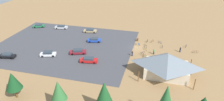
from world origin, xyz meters
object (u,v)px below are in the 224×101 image
Objects in this scene: pine_midwest at (13,81)px; bicycle_yellow_lone_west at (138,45)px; pine_far_west at (104,92)px; visitor_by_pavilion at (154,51)px; bicycle_orange_lone_east at (152,41)px; car_silver_second_row at (61,27)px; trash_bin at (138,40)px; bicycle_yellow_yard_left at (145,49)px; bicycle_silver_mid_cluster at (147,41)px; visitor_at_bikes at (180,49)px; bicycle_green_near_porch at (144,56)px; bicycle_white_yard_right at (186,46)px; pine_mideast at (58,90)px; car_black_near_entry at (7,56)px; bicycle_teal_trailside at (162,46)px; bicycle_purple_yard_center at (142,53)px; car_red_inner_stall at (89,60)px; pine_center at (166,99)px; bike_pavilion at (167,63)px; bicycle_blue_by_bin at (160,42)px; lot_sign at (139,45)px; car_tan_by_curb at (90,31)px; car_green_front_row at (39,26)px; visitor_near_lot at (132,53)px; car_white_end_stall at (48,54)px; bicycle_red_edge_north at (195,52)px; car_blue_aisle_side at (94,40)px; bicycle_black_yard_front at (145,46)px; car_maroon_mid_lot at (78,51)px.

pine_midwest is 3.57× the size of bicycle_yellow_lone_west.
visitor_by_pavilion is at bearing -105.85° from pine_far_west.
car_silver_second_row reaches higher than bicycle_orange_lone_east.
trash_bin is 0.65× the size of bicycle_yellow_yard_left.
trash_bin is 0.53× the size of bicycle_yellow_lone_west.
visitor_at_bikes is at bearing 155.42° from bicycle_silver_mid_cluster.
bicycle_green_near_porch is 0.99× the size of bicycle_white_yard_right.
trash_bin is 0.13× the size of pine_far_west.
pine_midwest is 0.85× the size of pine_far_west.
pine_mideast is 1.43× the size of car_black_near_entry.
trash_bin is 0.51× the size of bicycle_silver_mid_cluster.
bicycle_silver_mid_cluster is 8.36m from visitor_by_pavilion.
bicycle_teal_trailside is at bearing -176.91° from bicycle_yellow_lone_west.
car_red_inner_stall is (13.57, 8.33, 0.35)m from bicycle_purple_yard_center.
car_red_inner_stall is 19.04m from visitor_by_pavilion.
pine_midwest is at bearing 1.25° from pine_center.
bike_pavilion is 7.38× the size of bicycle_yellow_lone_west.
bicycle_teal_trailside is at bearing 106.87° from bicycle_blue_by_bin.
bicycle_yellow_lone_west is at bearing -76.22° from lot_sign.
pine_mideast is (19.11, 1.53, -0.75)m from pine_center.
car_tan_by_curb is at bearing -78.37° from pine_mideast.
trash_bin is at bearing -3.53° from bicycle_white_yard_right.
visitor_near_lot is at bearing 160.52° from car_green_front_row.
pine_far_west is at bearing 84.46° from lot_sign.
pine_midwest is 42.89m from bicycle_orange_lone_east.
car_white_end_stall is (2.89, -17.50, -3.37)m from pine_midwest.
bicycle_orange_lone_east is 4.63m from bicycle_teal_trailside.
car_green_front_row reaches higher than bicycle_silver_mid_cluster.
pine_center reaches higher than bicycle_white_yard_right.
pine_mideast reaches higher than bicycle_silver_mid_cluster.
bicycle_teal_trailside is at bearing -137.36° from visitor_near_lot.
bicycle_green_near_porch is at bearing -101.66° from pine_far_west.
pine_center is 31.68m from bicycle_yellow_lone_west.
visitor_by_pavilion reaches higher than bicycle_orange_lone_east.
car_blue_aisle_side is (31.42, 0.07, 0.37)m from bicycle_red_edge_north.
bicycle_green_near_porch is 1.22× the size of bicycle_yellow_yard_left.
car_tan_by_curb reaches higher than bicycle_black_yard_front.
trash_bin is at bearing -62.66° from bike_pavilion.
trash_bin reaches higher than bicycle_yellow_lone_west.
bicycle_orange_lone_east is 1.65m from bicycle_silver_mid_cluster.
bicycle_yellow_yard_left is at bearing -86.78° from bicycle_green_near_porch.
lot_sign is 0.36× the size of pine_midwest.
car_maroon_mid_lot is at bearing 97.64° from car_tan_by_curb.
bicycle_blue_by_bin is 2.45m from bicycle_orange_lone_east.
bicycle_yellow_yard_left is (14.60, 1.79, 0.01)m from bicycle_red_edge_north.
pine_mideast is 10.58m from pine_midwest.
pine_far_west is 32.37m from car_blue_aisle_side.
pine_far_west reaches higher than bicycle_yellow_lone_west.
car_white_end_stall is at bearing -27.39° from pine_center.
pine_far_west is 30.96m from bicycle_yellow_lone_west.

